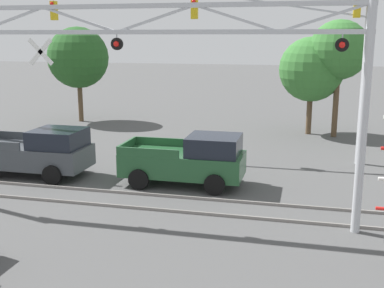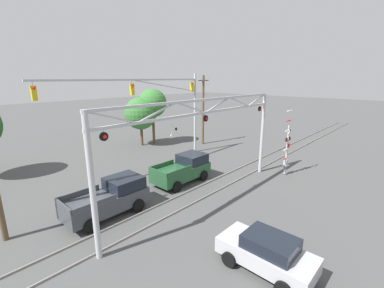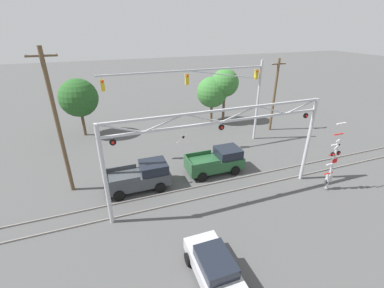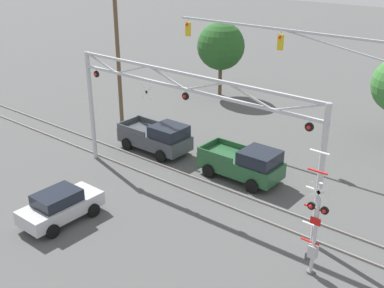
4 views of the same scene
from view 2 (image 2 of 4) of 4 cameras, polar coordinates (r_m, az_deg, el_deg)
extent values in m
cube|color=gray|center=(17.57, 2.08, -12.11)|extent=(80.00, 0.08, 0.10)
cube|color=gray|center=(18.44, -1.36, -10.76)|extent=(80.00, 0.08, 0.10)
cylinder|color=#B7BABF|center=(11.79, -21.28, -9.31)|extent=(0.26, 0.26, 6.72)
cylinder|color=#B7BABF|center=(22.27, 15.34, 2.18)|extent=(0.26, 0.26, 6.72)
cube|color=#B7BABF|center=(15.66, 3.07, 7.00)|extent=(15.18, 0.14, 0.14)
cube|color=#B7BABF|center=(15.58, 3.11, 9.82)|extent=(15.18, 0.14, 0.14)
cube|color=#B7BABF|center=(11.56, -17.09, 5.62)|extent=(2.51, 0.08, 0.85)
cube|color=#B7BABF|center=(12.98, -7.57, 7.05)|extent=(2.51, 0.08, 0.85)
cube|color=#B7BABF|center=(14.68, -0.04, 8.03)|extent=(2.51, 0.08, 0.85)
cube|color=#B7BABF|center=(16.58, 5.86, 8.71)|extent=(2.51, 0.08, 0.85)
cube|color=#B7BABF|center=(18.62, 10.53, 9.18)|extent=(2.51, 0.08, 0.85)
cube|color=#B7BABF|center=(20.76, 14.26, 9.51)|extent=(2.51, 0.08, 0.85)
cylinder|color=black|center=(11.45, -19.01, 1.58)|extent=(0.38, 0.10, 0.38)
sphere|color=red|center=(11.39, -18.84, 1.53)|extent=(0.18, 0.18, 0.18)
cylinder|color=#B7BABF|center=(11.40, -19.11, 2.76)|extent=(0.04, 0.04, 0.10)
cylinder|color=black|center=(15.71, 3.05, 5.70)|extent=(0.38, 0.10, 0.38)
sphere|color=red|center=(15.67, 3.25, 5.67)|extent=(0.18, 0.18, 0.18)
cylinder|color=#B7BABF|center=(15.67, 3.06, 6.56)|extent=(0.04, 0.04, 0.10)
cylinder|color=black|center=(21.28, 14.80, 7.57)|extent=(0.38, 0.10, 0.38)
sphere|color=red|center=(21.25, 14.97, 7.55)|extent=(0.18, 0.18, 0.18)
cylinder|color=#B7BABF|center=(21.26, 14.85, 8.21)|extent=(0.04, 0.04, 0.10)
cube|color=white|center=(13.80, -3.60, 3.36)|extent=(0.88, 0.03, 0.88)
cube|color=white|center=(13.80, -3.60, 3.36)|extent=(0.88, 0.03, 0.88)
cylinder|color=black|center=(13.78, -3.52, 3.34)|extent=(0.04, 0.04, 0.02)
cylinder|color=#B7BABF|center=(22.55, 20.32, -1.40)|extent=(0.16, 0.16, 4.17)
cylinder|color=#59595B|center=(23.16, 19.88, -6.25)|extent=(0.35, 0.35, 0.10)
cube|color=white|center=(22.13, 20.97, 2.87)|extent=(0.78, 0.03, 0.78)
cube|color=white|center=(22.13, 20.97, 2.87)|extent=(0.78, 0.03, 0.78)
cylinder|color=black|center=(22.12, 21.03, 2.86)|extent=(0.04, 0.04, 0.02)
cylinder|color=black|center=(22.06, 20.26, 0.91)|extent=(0.32, 0.09, 0.32)
sphere|color=red|center=(22.04, 20.40, 0.88)|extent=(0.16, 0.16, 0.16)
cylinder|color=black|center=(22.57, 20.81, 1.15)|extent=(0.32, 0.09, 0.32)
sphere|color=red|center=(22.55, 20.95, 1.13)|extent=(0.16, 0.16, 0.16)
cube|color=#B7BABF|center=(22.32, 20.54, 1.03)|extent=(0.64, 0.06, 0.06)
cube|color=red|center=(22.41, 20.65, -0.38)|extent=(0.44, 0.02, 0.32)
cube|color=#B2B2B7|center=(22.84, 20.09, -3.90)|extent=(0.36, 0.28, 0.56)
cylinder|color=red|center=(22.57, 20.00, -3.06)|extent=(0.79, 0.09, 0.09)
cylinder|color=white|center=(22.35, 20.17, -1.12)|extent=(0.79, 0.09, 0.09)
cylinder|color=red|center=(22.16, 20.35, 0.85)|extent=(0.79, 0.09, 0.09)
cylinder|color=white|center=(22.00, 20.53, 2.85)|extent=(0.79, 0.09, 0.09)
cylinder|color=red|center=(21.86, 20.71, 4.88)|extent=(0.79, 0.09, 0.09)
cylinder|color=white|center=(21.76, 20.90, 6.93)|extent=(0.79, 0.09, 0.09)
cube|color=#3F3F42|center=(22.79, 19.84, -4.85)|extent=(0.24, 0.12, 0.36)
cylinder|color=#B7BABF|center=(27.47, 0.66, 6.69)|extent=(0.24, 0.24, 8.35)
cube|color=#B7BABF|center=(22.08, -13.29, 13.71)|extent=(15.47, 0.14, 0.14)
cube|color=#B7BABF|center=(24.49, -5.54, 12.66)|extent=(7.75, 0.08, 1.28)
cylinder|color=#B7BABF|center=(18.95, -31.96, 11.41)|extent=(0.04, 0.04, 0.30)
cube|color=gold|center=(18.97, -31.71, 9.58)|extent=(0.30, 0.26, 0.92)
sphere|color=red|center=(18.80, -31.71, 10.58)|extent=(0.18, 0.18, 0.18)
cylinder|color=#B7BABF|center=(22.08, -13.26, 13.32)|extent=(0.04, 0.04, 0.30)
cube|color=gold|center=(22.10, -13.17, 11.74)|extent=(0.30, 0.26, 0.92)
sphere|color=red|center=(21.95, -12.97, 12.60)|extent=(0.18, 0.18, 0.18)
cylinder|color=#B7BABF|center=(26.84, -0.05, 13.85)|extent=(0.04, 0.04, 0.30)
cube|color=gold|center=(26.86, -0.05, 12.55)|extent=(0.30, 0.26, 0.92)
sphere|color=red|center=(26.74, 0.21, 13.25)|extent=(0.18, 0.18, 0.18)
cube|color=#23512D|center=(20.01, -2.41, -6.20)|extent=(4.77, 2.05, 0.89)
cube|color=black|center=(20.59, 0.02, -3.19)|extent=(1.98, 1.88, 0.73)
cube|color=#23512D|center=(18.43, -2.66, -6.04)|extent=(2.39, 0.08, 0.33)
cube|color=#23512D|center=(19.79, -6.69, -4.65)|extent=(2.39, 0.08, 0.33)
cube|color=#23512D|center=(18.33, -7.63, -6.27)|extent=(0.10, 1.97, 0.33)
cylinder|color=black|center=(20.54, 2.60, -6.99)|extent=(0.80, 0.24, 0.80)
cylinder|color=black|center=(21.84, -1.58, -5.64)|extent=(0.80, 0.24, 0.80)
cylinder|color=black|center=(18.54, -3.38, -9.45)|extent=(0.80, 0.24, 0.80)
cylinder|color=black|center=(19.97, -7.55, -7.74)|extent=(0.80, 0.24, 0.80)
cube|color=#3D4247|center=(16.27, -18.52, -12.08)|extent=(4.85, 2.05, 0.89)
cube|color=black|center=(16.51, -14.88, -8.30)|extent=(2.01, 1.88, 0.73)
cube|color=#3D4247|center=(14.77, -20.62, -12.45)|extent=(2.44, 0.08, 0.33)
cube|color=#3D4247|center=(16.42, -23.81, -10.00)|extent=(2.44, 0.08, 0.33)
cube|color=#3D4247|center=(15.18, -26.71, -12.37)|extent=(0.10, 1.97, 0.33)
cylinder|color=black|center=(16.36, -11.86, -13.20)|extent=(0.80, 0.24, 0.80)
cylinder|color=black|center=(17.94, -15.81, -10.88)|extent=(0.80, 0.24, 0.80)
cylinder|color=black|center=(15.08, -21.55, -16.53)|extent=(0.80, 0.24, 0.80)
cylinder|color=black|center=(16.78, -24.78, -13.58)|extent=(0.80, 0.24, 0.80)
cube|color=#B7B7BC|center=(12.20, 16.05, -22.52)|extent=(1.80, 4.02, 0.70)
cube|color=black|center=(11.78, 17.02, -20.30)|extent=(1.53, 2.09, 0.56)
cylinder|color=black|center=(12.23, 8.29, -23.99)|extent=(0.24, 0.68, 0.68)
cylinder|color=black|center=(13.50, 12.97, -20.09)|extent=(0.24, 0.68, 0.68)
cylinder|color=black|center=(12.76, 23.21, -23.30)|extent=(0.24, 0.68, 0.68)
cylinder|color=brown|center=(30.97, 2.47, 7.43)|extent=(0.28, 0.28, 8.20)
cube|color=brown|center=(30.73, 2.54, 13.92)|extent=(1.80, 0.12, 0.12)
cylinder|color=silver|center=(30.11, 1.51, 14.11)|extent=(0.08, 0.08, 0.12)
cylinder|color=silver|center=(31.36, 3.54, 14.11)|extent=(0.08, 0.08, 0.12)
cylinder|color=brown|center=(31.69, -8.53, 3.43)|extent=(0.32, 0.32, 3.82)
sphere|color=#387533|center=(31.25, -8.75, 8.99)|extent=(3.37, 3.37, 3.37)
cylinder|color=brown|center=(31.33, -11.12, 1.99)|extent=(0.32, 0.32, 2.53)
sphere|color=#387533|center=(30.89, -11.35, 6.68)|extent=(3.77, 3.77, 3.77)
camera|label=1|loc=(18.49, 56.07, 1.39)|focal=45.00mm
camera|label=3|loc=(7.25, 89.08, 31.09)|focal=24.00mm
camera|label=4|loc=(28.19, 61.68, 17.04)|focal=45.00mm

